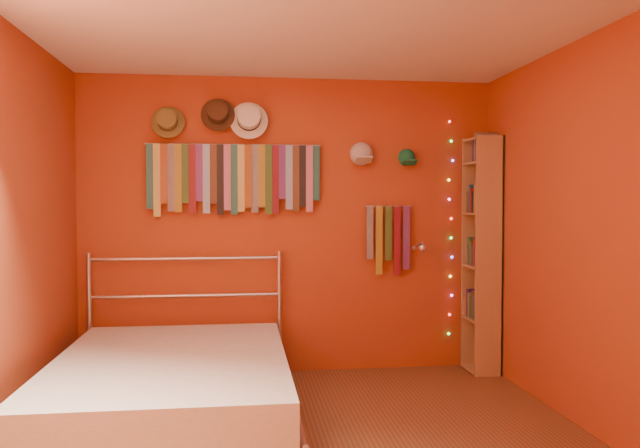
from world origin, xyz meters
name	(u,v)px	position (x,y,z in m)	size (l,w,h in m)	color
back_wall	(290,226)	(0.00, 1.75, 1.25)	(3.50, 0.02, 2.50)	#9E2B19
right_wall	(599,235)	(1.75, 0.00, 1.25)	(0.02, 3.50, 2.50)	#9E2B19
ceiling	(314,17)	(0.00, 0.00, 2.50)	(3.50, 3.50, 0.02)	white
tie_rack	(234,176)	(-0.47, 1.68, 1.67)	(1.45, 0.03, 0.60)	silver
small_tie_rack	(389,236)	(0.85, 1.69, 1.16)	(0.40, 0.03, 0.60)	silver
fedora_olive	(167,121)	(-1.01, 1.66, 2.11)	(0.27, 0.15, 0.26)	brown
fedora_brown	(218,113)	(-0.60, 1.66, 2.18)	(0.28, 0.15, 0.28)	#412917
fedora_white	(249,119)	(-0.35, 1.65, 2.14)	(0.32, 0.17, 0.31)	white
cap_white	(361,154)	(0.60, 1.70, 1.86)	(0.19, 0.24, 0.19)	beige
cap_green	(407,157)	(1.00, 1.70, 1.83)	(0.16, 0.20, 0.16)	#1A754A
fairy_lights	(450,228)	(1.40, 1.71, 1.22)	(0.06, 0.02, 1.88)	#FF3333
reading_lamp	(421,248)	(1.08, 1.52, 1.07)	(0.07, 0.30, 0.09)	silver
bookshelf	(486,253)	(1.66, 1.53, 1.02)	(0.25, 0.34, 2.00)	#A8844C
bed	(172,388)	(-0.87, 0.56, 0.24)	(1.58, 2.15, 1.04)	silver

